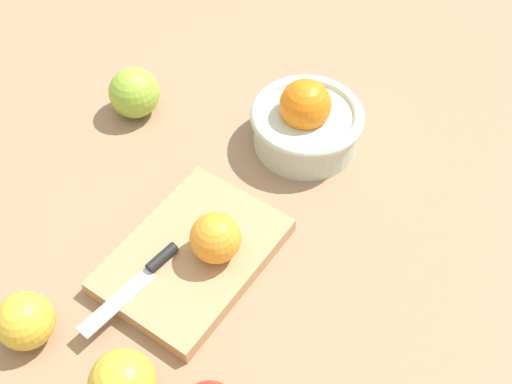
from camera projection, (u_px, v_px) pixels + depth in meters
ground_plane at (193, 214)px, 0.91m from camera, size 2.40×2.40×0.00m
bowl at (306, 122)px, 0.96m from camera, size 0.16×0.16×0.11m
cutting_board at (193, 256)px, 0.85m from camera, size 0.25×0.19×0.02m
orange_on_board at (216, 238)px, 0.81m from camera, size 0.06×0.06×0.06m
knife at (143, 276)px, 0.81m from camera, size 0.15×0.05×0.01m
apple_front_left at (134, 93)px, 1.00m from camera, size 0.08×0.08×0.08m
apple_back_right at (122, 383)px, 0.72m from camera, size 0.07×0.07×0.07m
apple_front_right at (25, 321)px, 0.77m from camera, size 0.07×0.07×0.07m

